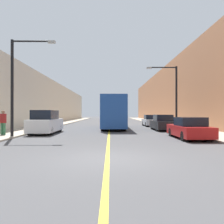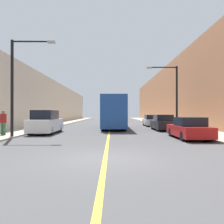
# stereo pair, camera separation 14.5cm
# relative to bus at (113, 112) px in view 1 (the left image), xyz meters

# --- Properties ---
(ground_plane) EXTENTS (200.00, 200.00, 0.00)m
(ground_plane) POSITION_rel_bus_xyz_m (-0.42, -16.06, -1.82)
(ground_plane) COLOR #474749
(sidewalk_left) EXTENTS (3.22, 72.00, 0.11)m
(sidewalk_left) POSITION_rel_bus_xyz_m (-8.45, 13.94, -1.77)
(sidewalk_left) COLOR #A89E8C
(sidewalk_left) RESTS_ON ground
(sidewalk_right) EXTENTS (3.22, 72.00, 0.11)m
(sidewalk_right) POSITION_rel_bus_xyz_m (7.61, 13.94, -1.77)
(sidewalk_right) COLOR #A89E8C
(sidewalk_right) RESTS_ON ground
(building_row_left) EXTENTS (4.00, 72.00, 7.33)m
(building_row_left) POSITION_rel_bus_xyz_m (-12.06, 13.94, 1.84)
(building_row_left) COLOR beige
(building_row_left) RESTS_ON ground
(building_row_right) EXTENTS (4.00, 72.00, 9.93)m
(building_row_right) POSITION_rel_bus_xyz_m (11.22, 13.94, 3.14)
(building_row_right) COLOR #B2724C
(building_row_right) RESTS_ON ground
(road_center_line) EXTENTS (0.16, 72.00, 0.01)m
(road_center_line) POSITION_rel_bus_xyz_m (-0.42, 13.94, -1.82)
(road_center_line) COLOR gold
(road_center_line) RESTS_ON ground
(bus) EXTENTS (2.46, 10.04, 3.43)m
(bus) POSITION_rel_bus_xyz_m (0.00, 0.00, 0.00)
(bus) COLOR #1E4793
(bus) RESTS_ON ground
(parked_suv_left) EXTENTS (1.85, 4.76, 1.95)m
(parked_suv_left) POSITION_rel_bus_xyz_m (-5.71, -5.99, -0.92)
(parked_suv_left) COLOR silver
(parked_suv_left) RESTS_ON ground
(car_right_near) EXTENTS (1.84, 4.42, 1.45)m
(car_right_near) POSITION_rel_bus_xyz_m (4.97, -9.71, -1.17)
(car_right_near) COLOR maroon
(car_right_near) RESTS_ON ground
(car_right_mid) EXTENTS (1.79, 4.33, 1.56)m
(car_right_mid) POSITION_rel_bus_xyz_m (4.88, -2.66, -1.12)
(car_right_mid) COLOR black
(car_right_mid) RESTS_ON ground
(car_right_far) EXTENTS (1.78, 4.25, 1.49)m
(car_right_far) POSITION_rel_bus_xyz_m (5.00, 4.38, -1.15)
(car_right_far) COLOR silver
(car_right_far) RESTS_ON ground
(street_lamp_left) EXTENTS (3.09, 0.24, 6.72)m
(street_lamp_left) POSITION_rel_bus_xyz_m (-6.82, -9.09, 2.22)
(street_lamp_left) COLOR black
(street_lamp_left) RESTS_ON sidewalk_left
(street_lamp_right) EXTENTS (3.09, 0.24, 6.28)m
(street_lamp_right) POSITION_rel_bus_xyz_m (5.96, -2.56, 1.99)
(street_lamp_right) COLOR black
(street_lamp_right) RESTS_ON sidewalk_right
(pedestrian) EXTENTS (0.40, 0.25, 1.81)m
(pedestrian) POSITION_rel_bus_xyz_m (-8.30, -7.99, -0.78)
(pedestrian) COLOR #336B47
(pedestrian) RESTS_ON sidewalk_left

